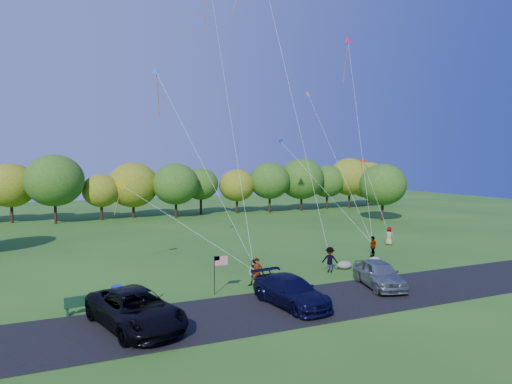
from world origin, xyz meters
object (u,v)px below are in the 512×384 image
at_px(minivan_dark, 135,309).
at_px(flyer_c, 330,260).
at_px(flyer_a, 257,273).
at_px(minivan_navy, 291,291).
at_px(trash_barrel, 117,294).
at_px(flyer_b, 254,273).
at_px(park_bench, 83,304).
at_px(flyer_e, 389,236).
at_px(flyer_d, 373,246).
at_px(minivan_silver, 379,274).

xyz_separation_m(minivan_dark, flyer_c, (14.27, 5.51, -0.04)).
relative_size(flyer_a, flyer_c, 1.05).
relative_size(minivan_navy, trash_barrel, 5.82).
relative_size(flyer_b, park_bench, 0.93).
bearing_deg(minivan_dark, flyer_b, 13.51).
relative_size(flyer_b, flyer_e, 0.99).
bearing_deg(minivan_navy, flyer_d, 26.78).
xyz_separation_m(flyer_d, park_bench, (-22.52, -5.45, -0.31)).
bearing_deg(trash_barrel, flyer_d, 11.01).
height_order(flyer_d, park_bench, flyer_d).
distance_m(minivan_navy, trash_barrel, 9.69).
height_order(flyer_e, trash_barrel, flyer_e).
bearing_deg(minivan_navy, flyer_a, 85.04).
bearing_deg(minivan_navy, minivan_silver, 0.10).
bearing_deg(flyer_e, flyer_a, 79.75).
xyz_separation_m(minivan_navy, flyer_e, (16.78, 12.14, 0.02)).
bearing_deg(flyer_e, minivan_navy, 89.91).
bearing_deg(flyer_b, flyer_e, 69.33).
xyz_separation_m(flyer_a, flyer_e, (17.02, 8.20, -0.08)).
bearing_deg(flyer_a, minivan_dark, -163.99).
height_order(minivan_dark, flyer_d, minivan_dark).
bearing_deg(minivan_navy, flyer_e, 27.41).
bearing_deg(park_bench, minivan_silver, -14.14).
distance_m(minivan_dark, trash_barrel, 4.56).
distance_m(flyer_a, flyer_d, 13.26).
height_order(minivan_silver, flyer_c, flyer_c).
bearing_deg(trash_barrel, flyer_a, -4.41).
bearing_deg(trash_barrel, minivan_dark, -85.95).
xyz_separation_m(minivan_dark, minivan_navy, (8.21, -0.06, -0.10)).
distance_m(minivan_navy, flyer_c, 8.23).
bearing_deg(trash_barrel, flyer_c, 3.87).
xyz_separation_m(minivan_dark, park_bench, (-2.14, 3.10, -0.40)).
xyz_separation_m(minivan_dark, flyer_d, (20.38, 8.55, -0.09)).
relative_size(flyer_a, flyer_e, 1.10).
xyz_separation_m(minivan_dark, trash_barrel, (-0.32, 4.52, -0.48)).
bearing_deg(flyer_d, park_bench, -11.69).
height_order(minivan_dark, flyer_c, minivan_dark).
distance_m(flyer_b, flyer_e, 18.72).
xyz_separation_m(flyer_c, flyer_e, (10.72, 6.57, -0.04)).
bearing_deg(flyer_a, flyer_b, 82.59).
height_order(minivan_dark, park_bench, minivan_dark).
relative_size(minivan_silver, flyer_d, 2.85).
bearing_deg(park_bench, flyer_a, -2.55).
relative_size(flyer_d, trash_barrel, 1.85).
distance_m(minivan_navy, flyer_d, 14.91).
bearing_deg(flyer_d, minivan_navy, 9.98).
distance_m(flyer_c, flyer_e, 12.57).
bearing_deg(park_bench, trash_barrel, 31.02).
relative_size(minivan_dark, trash_barrel, 6.86).
relative_size(flyer_d, park_bench, 0.93).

